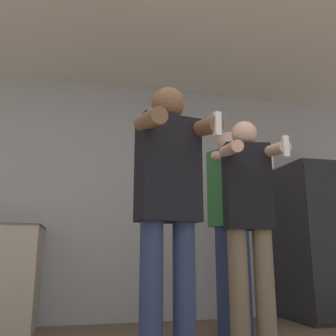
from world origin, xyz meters
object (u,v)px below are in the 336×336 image
Objects in this scene: refrigerator at (315,240)px; person_woman_foreground at (169,199)px; person_spectator_back at (232,216)px; person_man_side at (249,217)px.

person_woman_foreground is (-1.98, -1.48, 0.17)m from refrigerator.
person_spectator_back is (-1.16, -0.51, 0.19)m from refrigerator.
person_woman_foreground reaches higher than refrigerator.
person_woman_foreground is 1.03× the size of person_man_side.
person_woman_foreground is at bearing -152.91° from person_man_side.
refrigerator is 2.48m from person_woman_foreground.
person_man_side is 0.93× the size of person_spectator_back.
person_woman_foreground is at bearing -143.25° from refrigerator.
refrigerator is 1.73m from person_man_side.
refrigerator is 0.98× the size of person_man_side.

